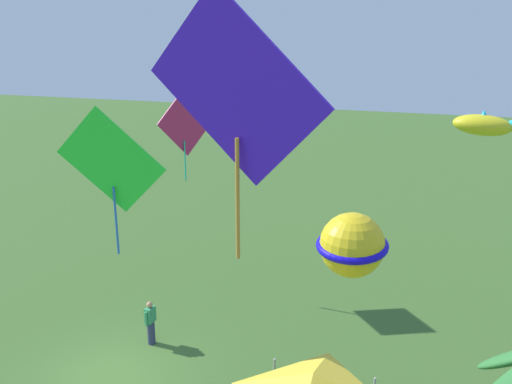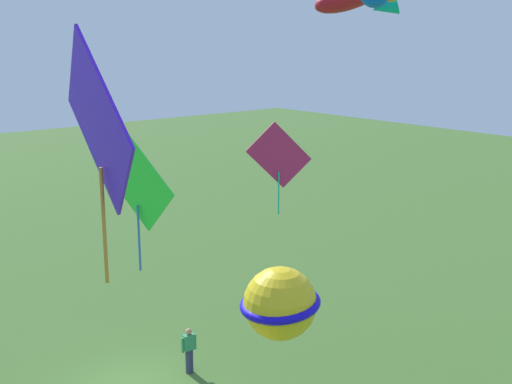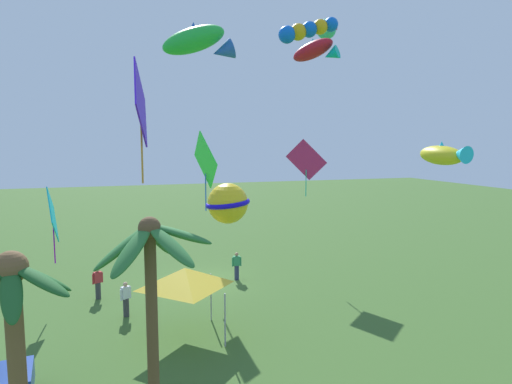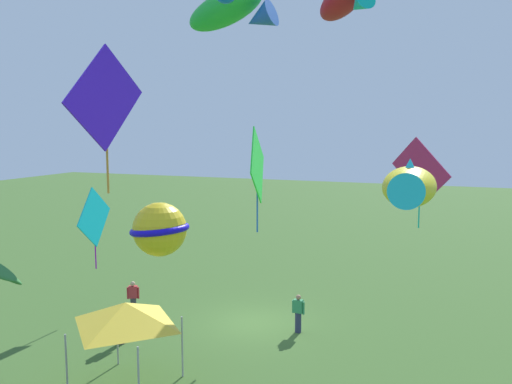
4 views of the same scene
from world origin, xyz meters
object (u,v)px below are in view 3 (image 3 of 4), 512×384
object	(u,v)px
kite_fish_8	(315,50)
kite_diamond_6	(141,103)
spectator_2	(98,283)
kite_ball_5	(228,203)
spectator_1	(126,299)
festival_tent	(185,277)
kite_fish_0	(198,41)
palm_tree_1	(151,263)
kite_ball_3	(326,29)
spectator_0	(237,266)
kite_diamond_7	(205,161)
kite_diamond_4	(53,215)
kite_fish_2	(444,155)
kite_tube_1	(306,30)
kite_diamond_9	(306,160)
palm_tree_0	(13,314)

from	to	relation	value
kite_fish_8	kite_diamond_6	bearing A→B (deg)	4.77
spectator_2	kite_ball_5	size ratio (longest dim) A/B	0.80
spectator_1	festival_tent	xyz separation A→B (m)	(-2.26, 2.89, 1.65)
kite_fish_0	kite_diamond_6	xyz separation A→B (m)	(3.00, 3.67, -3.42)
palm_tree_1	kite_ball_3	distance (m)	15.97
festival_tent	palm_tree_1	bearing A→B (deg)	70.75
festival_tent	kite_ball_5	distance (m)	3.42
spectator_0	kite_diamond_7	world-z (taller)	kite_diamond_7
palm_tree_1	kite_diamond_4	xyz separation A→B (m)	(3.84, -10.08, -0.07)
palm_tree_1	kite_fish_2	world-z (taller)	kite_fish_2
festival_tent	kite_tube_1	size ratio (longest dim) A/B	1.19
kite_diamond_7	kite_fish_8	size ratio (longest dim) A/B	1.92
kite_fish_0	kite_diamond_6	bearing A→B (deg)	50.74
kite_fish_8	spectator_2	bearing A→B (deg)	-20.21
kite_fish_2	kite_diamond_9	bearing A→B (deg)	-87.50
kite_fish_8	palm_tree_1	bearing A→B (deg)	38.92
spectator_0	kite_diamond_9	size ratio (longest dim) A/B	0.46
palm_tree_0	kite_diamond_6	world-z (taller)	kite_diamond_6
palm_tree_0	kite_fish_0	size ratio (longest dim) A/B	1.40
spectator_0	kite_diamond_9	xyz separation A→B (m)	(-4.55, -0.66, 5.93)
spectator_1	kite_diamond_6	bearing A→B (deg)	116.59
spectator_2	kite_fish_2	world-z (taller)	kite_fish_2
festival_tent	kite_diamond_7	world-z (taller)	kite_diamond_7
kite_diamond_9	palm_tree_1	bearing A→B (deg)	49.38
kite_diamond_4	spectator_1	bearing A→B (deg)	140.30
spectator_2	festival_tent	bearing A→B (deg)	122.35
kite_ball_5	kite_tube_1	bearing A→B (deg)	173.04
spectator_0	kite_diamond_4	xyz separation A→B (m)	(9.29, 0.91, 3.53)
festival_tent	kite_ball_5	xyz separation A→B (m)	(-1.64, 0.51, 2.96)
spectator_2	kite_diamond_4	world-z (taller)	kite_diamond_4
festival_tent	kite_ball_5	size ratio (longest dim) A/B	1.44
spectator_2	kite_diamond_4	bearing A→B (deg)	2.88
kite_fish_0	kite_diamond_9	xyz separation A→B (m)	(-6.86, -2.16, -5.99)
kite_diamond_6	kite_diamond_7	bearing A→B (deg)	-125.22
palm_tree_0	spectator_1	xyz separation A→B (m)	(-2.45, -9.07, -3.14)
kite_tube_1	kite_fish_0	bearing A→B (deg)	-61.45
kite_diamond_6	kite_diamond_9	size ratio (longest dim) A/B	1.46
spectator_2	kite_fish_2	bearing A→B (deg)	142.79
palm_tree_0	kite_diamond_7	size ratio (longest dim) A/B	1.24
palm_tree_1	spectator_0	bearing A→B (deg)	-116.36
kite_diamond_9	kite_fish_0	bearing A→B (deg)	17.45
kite_fish_0	kite_ball_5	world-z (taller)	kite_fish_0
kite_ball_5	kite_diamond_7	world-z (taller)	kite_diamond_7
kite_ball_3	kite_fish_8	distance (m)	3.23
kite_ball_5	kite_fish_8	bearing A→B (deg)	-153.05
palm_tree_0	palm_tree_1	size ratio (longest dim) A/B	0.94
spectator_0	festival_tent	distance (m)	7.68
kite_diamond_6	kite_fish_8	bearing A→B (deg)	-175.23
palm_tree_0	kite_diamond_7	bearing A→B (deg)	-118.59
kite_ball_3	kite_diamond_4	bearing A→B (deg)	-5.70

